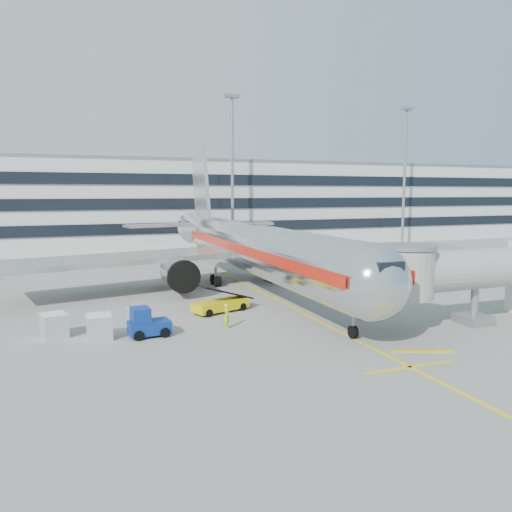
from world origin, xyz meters
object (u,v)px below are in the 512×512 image
object	(u,v)px
main_jet	(251,247)
baggage_tug	(147,324)
cargo_container_front	(139,318)
ramp_worker	(227,316)
belt_loader	(220,304)
cargo_container_left	(99,327)
cargo_container_right	(54,325)

from	to	relation	value
main_jet	baggage_tug	distance (m)	19.58
main_jet	baggage_tug	world-z (taller)	main_jet
main_jet	cargo_container_front	size ratio (longest dim) A/B	29.37
baggage_tug	cargo_container_front	distance (m)	2.59
ramp_worker	cargo_container_front	bearing A→B (deg)	105.53
main_jet	belt_loader	distance (m)	11.69
main_jet	baggage_tug	bearing A→B (deg)	-132.41
main_jet	belt_loader	world-z (taller)	main_jet
main_jet	cargo_container_left	size ratio (longest dim) A/B	29.83
cargo_container_right	cargo_container_front	xyz separation A→B (m)	(5.78, 0.52, -0.11)
cargo_container_left	cargo_container_front	xyz separation A→B (m)	(2.92, 2.04, -0.13)
belt_loader	baggage_tug	distance (m)	8.46
cargo_container_right	ramp_worker	xyz separation A→B (m)	(11.71, -2.09, 0.08)
belt_loader	cargo_container_right	distance (m)	13.08
main_jet	ramp_worker	distance (m)	16.34
baggage_tug	cargo_container_right	xyz separation A→B (m)	(-5.93, 2.06, -0.06)
baggage_tug	cargo_container_right	size ratio (longest dim) A/B	1.49
belt_loader	ramp_worker	distance (m)	5.14
ramp_worker	main_jet	bearing A→B (deg)	12.34
belt_loader	baggage_tug	xyz separation A→B (m)	(-6.82, -5.00, 0.22)
cargo_container_front	ramp_worker	distance (m)	6.48
baggage_tug	cargo_container_front	bearing A→B (deg)	93.44
baggage_tug	cargo_container_left	distance (m)	3.12
belt_loader	cargo_container_front	size ratio (longest dim) A/B	2.94
cargo_container_left	cargo_container_front	bearing A→B (deg)	35.00
baggage_tug	cargo_container_left	xyz separation A→B (m)	(-3.07, 0.54, -0.04)
belt_loader	ramp_worker	bearing A→B (deg)	-101.65
cargo_container_right	cargo_container_front	distance (m)	5.80
baggage_tug	ramp_worker	xyz separation A→B (m)	(5.78, -0.02, 0.02)
main_jet	cargo_container_front	world-z (taller)	main_jet
main_jet	cargo_container_left	xyz separation A→B (m)	(-16.09, -13.71, -3.38)
belt_loader	cargo_container_right	size ratio (longest dim) A/B	2.64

